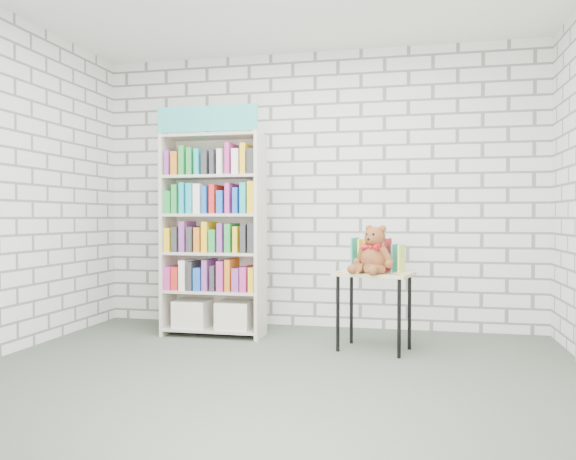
# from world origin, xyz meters

# --- Properties ---
(ground) EXTENTS (4.50, 4.50, 0.00)m
(ground) POSITION_xyz_m (0.00, 0.00, 0.00)
(ground) COLOR #444D41
(ground) RESTS_ON ground
(room_shell) EXTENTS (4.52, 4.02, 2.81)m
(room_shell) POSITION_xyz_m (0.00, 0.00, 1.78)
(room_shell) COLOR silver
(room_shell) RESTS_ON ground
(bookshelf) EXTENTS (0.95, 0.37, 2.13)m
(bookshelf) POSITION_xyz_m (-0.86, 1.36, 0.97)
(bookshelf) COLOR beige
(bookshelf) RESTS_ON ground
(display_table) EXTENTS (0.70, 0.56, 0.66)m
(display_table) POSITION_xyz_m (0.66, 1.06, 0.57)
(display_table) COLOR #D4BA7F
(display_table) RESTS_ON ground
(table_books) EXTENTS (0.46, 0.29, 0.25)m
(table_books) POSITION_xyz_m (0.68, 1.16, 0.79)
(table_books) COLOR teal
(table_books) RESTS_ON display_table
(teddy_bear) EXTENTS (0.38, 0.36, 0.40)m
(teddy_bear) POSITION_xyz_m (0.66, 0.96, 0.82)
(teddy_bear) COLOR maroon
(teddy_bear) RESTS_ON display_table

